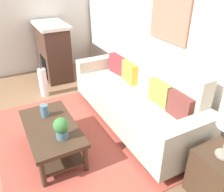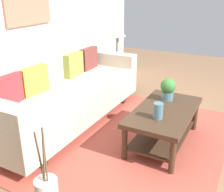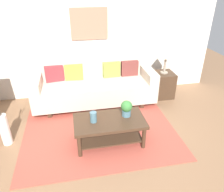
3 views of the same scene
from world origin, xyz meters
name	(u,v)px [view 1 (image 1 of 3)]	position (x,y,z in m)	size (l,w,h in m)	color
ground_plane	(36,152)	(0.00, 0.00, 0.00)	(9.57, 9.57, 0.00)	#8C6647
wall_back	(170,32)	(0.00, 2.06, 1.35)	(5.57, 0.10, 2.70)	silver
wall_left	(21,10)	(-2.84, 0.51, 1.35)	(0.10, 5.01, 2.70)	silver
area_rug	(72,140)	(0.00, 0.50, 0.01)	(2.59, 1.92, 0.01)	#B24C3D
couch	(136,98)	(0.04, 1.53, 0.43)	(2.43, 0.84, 1.08)	beige
throw_pillow_crimson	(118,64)	(-0.74, 1.65, 0.68)	(0.36, 0.12, 0.32)	red
throw_pillow_mustard	(130,72)	(-0.35, 1.65, 0.68)	(0.36, 0.12, 0.32)	gold
throw_pillow_olive	(161,93)	(0.42, 1.65, 0.68)	(0.36, 0.12, 0.32)	olive
throw_pillow_maroon	(181,106)	(0.81, 1.65, 0.68)	(0.36, 0.12, 0.32)	brown
coffee_table	(52,133)	(0.11, 0.22, 0.31)	(1.10, 0.60, 0.43)	#422D1E
tabletop_vase	(45,111)	(-0.13, 0.22, 0.51)	(0.10, 0.10, 0.17)	slate
potted_plant_tabletop	(61,128)	(0.40, 0.28, 0.57)	(0.18, 0.18, 0.26)	slate
side_table	(217,176)	(1.55, 1.54, 0.28)	(0.44, 0.44, 0.56)	#422D1E
fireplace	(54,51)	(-2.24, 0.94, 0.59)	(1.02, 0.58, 1.16)	#472D23
floor_vase	(43,82)	(-1.50, 0.50, 0.27)	(0.15, 0.15, 0.53)	white
floor_vase_branch_a	(40,60)	(-1.48, 0.50, 0.71)	(0.01, 0.01, 0.36)	brown
floor_vase_branch_b	(40,59)	(-1.51, 0.51, 0.71)	(0.01, 0.01, 0.36)	brown
floor_vase_branch_c	(38,60)	(-1.51, 0.48, 0.71)	(0.01, 0.01, 0.36)	brown
framed_painting	(169,18)	(0.04, 1.99, 1.55)	(0.75, 0.03, 0.62)	#B77056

